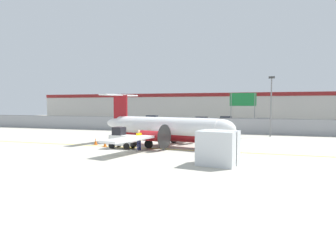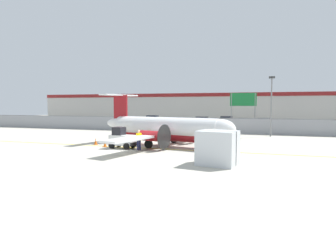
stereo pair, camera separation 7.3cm
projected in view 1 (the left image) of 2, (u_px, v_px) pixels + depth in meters
ground_plane at (145, 148)px, 26.66m from camera, size 140.00×140.00×0.01m
perimeter_fence at (188, 124)px, 41.78m from camera, size 98.00×0.10×2.10m
parking_lot_strip at (204, 126)px, 52.78m from camera, size 98.00×17.00×0.12m
background_building at (219, 107)px, 70.11m from camera, size 91.00×8.10×6.50m
commuter_airplane at (167, 129)px, 27.98m from camera, size 14.02×15.92×4.92m
baggage_tug at (122, 139)px, 26.58m from camera, size 2.41×1.54×1.88m
ground_crew_worker at (139, 139)px, 25.44m from camera, size 0.47×0.50×1.70m
cargo_container at (218, 148)px, 19.21m from camera, size 2.71×2.38×2.20m
traffic_cone_near_left at (96, 141)px, 28.92m from camera, size 0.36×0.36×0.64m
traffic_cone_near_right at (105, 143)px, 27.45m from camera, size 0.36×0.36×0.64m
traffic_cone_far_left at (205, 150)px, 23.72m from camera, size 0.36×0.36×0.64m
parked_car_0 at (116, 122)px, 52.79m from camera, size 4.30×2.21×1.58m
parked_car_1 at (153, 119)px, 61.52m from camera, size 4.33×2.28×1.58m
parked_car_2 at (154, 123)px, 49.11m from camera, size 4.37×2.38×1.58m
parked_car_3 at (201, 121)px, 54.86m from camera, size 4.31×2.23×1.58m
parked_car_4 at (225, 120)px, 56.88m from camera, size 4.32×2.25×1.58m
parked_car_5 at (244, 123)px, 48.81m from camera, size 4.30×2.21×1.58m
parked_car_6 at (263, 123)px, 48.88m from camera, size 4.22×2.05×1.58m
parked_car_7 at (292, 124)px, 46.12m from camera, size 4.38×2.40×1.58m
apron_light_pole at (271, 101)px, 36.15m from camera, size 0.70×0.30×7.27m
highway_sign at (243, 103)px, 41.46m from camera, size 3.60×0.14×5.50m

